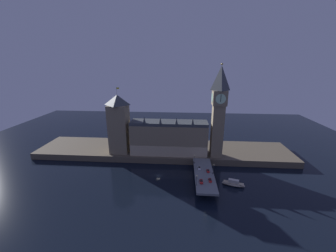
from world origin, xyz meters
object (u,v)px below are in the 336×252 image
object	(u,v)px
car_southbound_lead	(210,180)
car_southbound_trail	(208,171)
pedestrian_mid_walk	(213,173)
car_northbound_lead	(199,168)
street_lamp_mid	(214,168)
clock_tower	(219,109)
street_lamp_far	(194,158)
victoria_tower	(119,124)
street_lamp_near	(197,179)
pedestrian_near_rail	(196,178)
boat_downstream	(233,184)
car_northbound_trail	(201,181)
pedestrian_far_rail	(195,162)

from	to	relation	value
car_southbound_lead	car_southbound_trail	xyz separation A→B (m)	(0.00, 11.87, -0.00)
pedestrian_mid_walk	car_northbound_lead	bearing A→B (deg)	143.67
pedestrian_mid_walk	street_lamp_mid	xyz separation A→B (m)	(0.40, 0.31, 3.60)
clock_tower	street_lamp_far	distance (m)	41.39
clock_tower	street_lamp_far	size ratio (longest dim) A/B	11.03
victoria_tower	street_lamp_near	world-z (taller)	victoria_tower
pedestrian_mid_walk	pedestrian_near_rail	bearing A→B (deg)	-146.78
pedestrian_near_rail	boat_downstream	size ratio (longest dim) A/B	0.11
victoria_tower	car_northbound_trail	size ratio (longest dim) A/B	11.73
clock_tower	pedestrian_mid_walk	size ratio (longest dim) A/B	45.33
car_southbound_lead	pedestrian_far_rail	xyz separation A→B (m)	(-8.52, 23.25, 0.36)
pedestrian_near_rail	pedestrian_mid_walk	bearing A→B (deg)	33.22
victoria_tower	car_northbound_lead	world-z (taller)	victoria_tower
street_lamp_mid	car_southbound_trail	bearing A→B (deg)	143.51
victoria_tower	street_lamp_near	distance (m)	80.93
car_southbound_lead	pedestrian_far_rail	world-z (taller)	pedestrian_far_rail
pedestrian_near_rail	pedestrian_mid_walk	size ratio (longest dim) A/B	1.06
street_lamp_near	boat_downstream	xyz separation A→B (m)	(25.12, 10.72, -8.88)
car_northbound_lead	car_southbound_trail	world-z (taller)	car_northbound_lead
car_northbound_lead	boat_downstream	world-z (taller)	car_northbound_lead
clock_tower	car_southbound_lead	xyz separation A→B (m)	(-9.18, -40.42, -36.99)
street_lamp_far	boat_downstream	bearing A→B (deg)	-36.70
victoria_tower	car_southbound_lead	distance (m)	86.04
car_northbound_trail	street_lamp_mid	size ratio (longest dim) A/B	0.65
victoria_tower	boat_downstream	size ratio (longest dim) A/B	3.59
pedestrian_mid_walk	victoria_tower	bearing A→B (deg)	154.95
clock_tower	pedestrian_far_rail	world-z (taller)	clock_tower
car_southbound_lead	pedestrian_mid_walk	bearing A→B (deg)	72.78
car_northbound_lead	street_lamp_far	world-z (taller)	street_lamp_far
pedestrian_near_rail	street_lamp_mid	xyz separation A→B (m)	(11.77, 7.75, 3.55)
car_southbound_lead	street_lamp_near	xyz separation A→B (m)	(-8.92, -5.25, 3.72)
car_northbound_lead	street_lamp_mid	size ratio (longest dim) A/B	0.61
car_southbound_trail	street_lamp_far	size ratio (longest dim) A/B	0.59
victoria_tower	street_lamp_far	xyz separation A→B (m)	(61.70, -19.31, -19.36)
car_northbound_trail	pedestrian_near_rail	bearing A→B (deg)	128.11
car_northbound_lead	boat_downstream	bearing A→B (deg)	-24.49
pedestrian_far_rail	street_lamp_far	world-z (taller)	street_lamp_far
car_southbound_trail	pedestrian_far_rail	size ratio (longest dim) A/B	2.09
clock_tower	car_southbound_trail	bearing A→B (deg)	-107.83
car_northbound_trail	pedestrian_far_rail	world-z (taller)	pedestrian_far_rail
car_northbound_trail	pedestrian_mid_walk	size ratio (longest dim) A/B	2.90
car_northbound_lead	pedestrian_near_rail	world-z (taller)	pedestrian_near_rail
pedestrian_mid_walk	car_northbound_trail	bearing A→B (deg)	-127.61
street_lamp_far	clock_tower	bearing A→B (deg)	41.87
car_southbound_trail	street_lamp_mid	bearing A→B (deg)	-36.49
street_lamp_near	car_northbound_lead	bearing A→B (deg)	81.09
boat_downstream	pedestrian_near_rail	bearing A→B (deg)	-171.38
car_northbound_lead	car_southbound_lead	distance (m)	16.45
car_northbound_trail	pedestrian_mid_walk	distance (m)	13.97
clock_tower	car_southbound_trail	size ratio (longest dim) A/B	18.74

